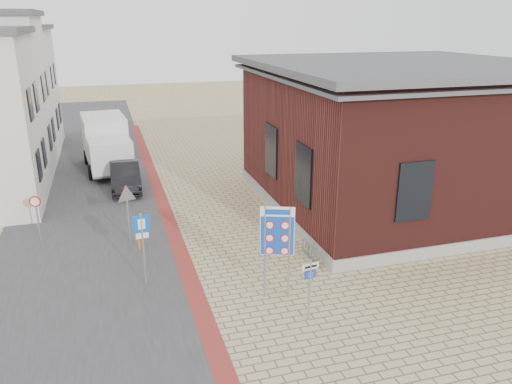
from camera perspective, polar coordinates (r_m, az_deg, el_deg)
ground at (r=16.51m, az=0.67°, el=-12.21°), size 120.00×120.00×0.00m
road_strip at (r=29.74m, az=-18.46°, el=1.32°), size 7.00×60.00×0.02m
curb_strip at (r=25.07m, az=-10.62°, el=-1.24°), size 0.60×40.00×0.02m
brick_building at (r=24.89m, az=15.90°, el=6.55°), size 13.00×13.00×6.80m
bike_rack at (r=19.02m, az=6.36°, el=-6.97°), size 0.08×1.80×0.60m
sedan at (r=27.45m, az=-14.70°, el=1.77°), size 1.56×4.30×1.41m
box_truck at (r=31.30m, az=-16.73°, el=5.40°), size 2.94×6.14×3.12m
border_sign at (r=15.60m, az=2.45°, el=-4.70°), size 1.03×0.42×3.16m
essen_sign at (r=14.94m, az=6.17°, el=-10.13°), size 0.55×0.11×2.03m
parking_sign at (r=16.94m, az=-12.86°, el=-5.01°), size 0.58×0.09×2.63m
yield_sign at (r=20.29m, az=-14.54°, el=-0.92°), size 0.83×0.34×2.43m
speed_sign at (r=21.82m, az=-23.77°, el=-2.10°), size 0.47×0.12×1.99m
bollard at (r=20.18m, az=-13.25°, el=-5.24°), size 0.10×0.10×0.88m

